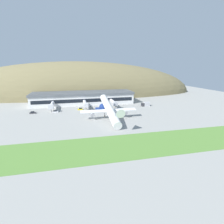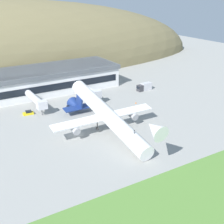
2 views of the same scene
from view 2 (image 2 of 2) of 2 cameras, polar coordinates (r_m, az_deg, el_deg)
The scene contains 11 objects.
ground_plane at distance 97.23m, azimuth -6.80°, elevation -4.16°, with size 351.67×351.67×0.00m, color gray.
grass_strip_foreground at distance 66.92m, azimuth 9.59°, elevation -17.81°, with size 316.51×23.04×0.08m, color #568438.
terminal_building at distance 135.35m, azimuth -16.53°, elevation 5.25°, with size 85.48×22.19×10.14m.
jetway_1 at distance 117.64m, azimuth -13.72°, elevation 2.17°, with size 3.38×16.94×5.43m.
jetway_2 at distance 125.62m, azimuth -4.20°, elevation 4.01°, with size 3.38×16.69×5.43m.
cargo_airplane at distance 95.65m, azimuth -1.13°, elevation -0.56°, with size 34.65×51.67×14.22m.
service_car_2 at distance 115.36m, azimuth -15.06°, elevation -0.16°, with size 3.80×2.10×1.45m.
service_car_3 at distance 116.84m, azimuth -7.63°, elevation 0.75°, with size 3.81×2.00×1.65m.
fuel_truck at distance 138.50m, azimuth 5.96°, elevation 4.59°, with size 7.03×2.72×3.20m.
traffic_cone_0 at distance 122.55m, azimuth 4.39°, elevation 1.71°, with size 0.52×0.52×0.58m.
traffic_cone_1 at distance 116.37m, azimuth -5.41°, elevation 0.55°, with size 0.52×0.52×0.58m.
Camera 2 is at (-35.52, -79.93, 42.47)m, focal length 50.00 mm.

